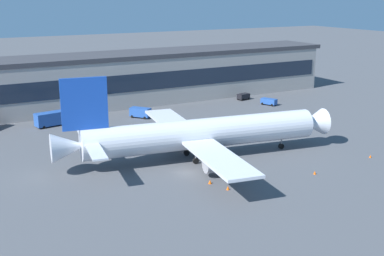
% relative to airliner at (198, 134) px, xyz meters
% --- Properties ---
extents(ground_plane, '(600.00, 600.00, 0.00)m').
position_rel_airliner_xyz_m(ground_plane, '(-5.31, -5.59, -4.89)').
color(ground_plane, '#4C4F54').
extents(terminal_building, '(152.03, 16.91, 14.22)m').
position_rel_airliner_xyz_m(terminal_building, '(-5.31, 52.86, 2.24)').
color(terminal_building, '#9E9993').
rests_on(terminal_building, ground_plane).
extents(airliner, '(54.33, 46.41, 16.69)m').
position_rel_airliner_xyz_m(airliner, '(0.00, 0.00, 0.00)').
color(airliner, silver).
rests_on(airliner, ground_plane).
extents(crew_van, '(4.92, 5.46, 2.55)m').
position_rel_airliner_xyz_m(crew_van, '(3.03, 34.96, -3.43)').
color(crew_van, '#2651A5').
rests_on(crew_van, ground_plane).
extents(fuel_truck, '(8.77, 4.26, 3.35)m').
position_rel_airliner_xyz_m(fuel_truck, '(-17.82, 37.57, -3.01)').
color(fuel_truck, '#2651A5').
rests_on(fuel_truck, ground_plane).
extents(baggage_tug, '(3.92, 2.69, 1.85)m').
position_rel_airliner_xyz_m(baggage_tug, '(38.20, 40.33, -3.81)').
color(baggage_tug, black).
rests_on(baggage_tug, ground_plane).
extents(follow_me_car, '(3.50, 4.79, 1.85)m').
position_rel_airliner_xyz_m(follow_me_car, '(40.32, 31.11, -3.80)').
color(follow_me_car, '#2651A5').
rests_on(follow_me_car, ground_plane).
extents(traffic_cone_0, '(0.51, 0.51, 0.64)m').
position_rel_airliner_xyz_m(traffic_cone_0, '(-3.32, -15.69, -4.57)').
color(traffic_cone_0, '#F2590C').
rests_on(traffic_cone_0, ground_plane).
extents(traffic_cone_1, '(0.45, 0.45, 0.56)m').
position_rel_airliner_xyz_m(traffic_cone_1, '(29.17, -15.28, -4.61)').
color(traffic_cone_1, '#F2590C').
rests_on(traffic_cone_1, ground_plane).
extents(traffic_cone_2, '(0.48, 0.48, 0.60)m').
position_rel_airliner_xyz_m(traffic_cone_2, '(13.69, -17.01, -4.59)').
color(traffic_cone_2, '#F2590C').
rests_on(traffic_cone_2, ground_plane).
extents(traffic_cone_3, '(0.57, 0.57, 0.71)m').
position_rel_airliner_xyz_m(traffic_cone_3, '(-4.49, -12.09, -4.54)').
color(traffic_cone_3, '#F2590C').
rests_on(traffic_cone_3, ground_plane).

